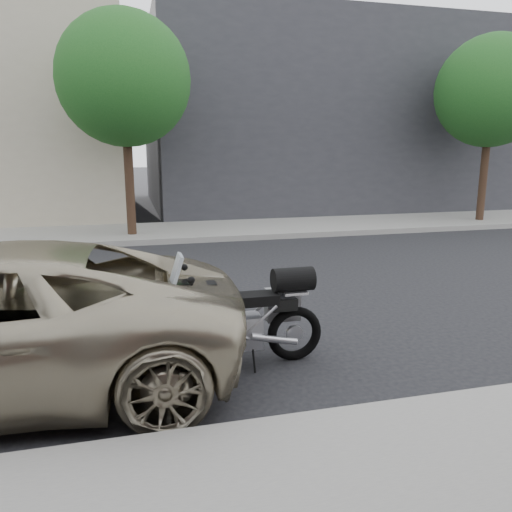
# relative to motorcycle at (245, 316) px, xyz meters

# --- Properties ---
(ground) EXTENTS (120.00, 120.00, 0.00)m
(ground) POSITION_rel_motorcycle_xyz_m (-0.88, -2.58, -0.58)
(ground) COLOR black
(ground) RESTS_ON ground
(far_sidewalk) EXTENTS (44.00, 3.00, 0.15)m
(far_sidewalk) POSITION_rel_motorcycle_xyz_m (-0.88, -9.08, -0.50)
(far_sidewalk) COLOR gray
(far_sidewalk) RESTS_ON ground
(far_building_dark) EXTENTS (16.00, 11.00, 7.00)m
(far_building_dark) POSITION_rel_motorcycle_xyz_m (-7.88, -16.07, 2.92)
(far_building_dark) COLOR #2C2C32
(far_building_dark) RESTS_ON ground
(street_tree_left) EXTENTS (3.40, 3.40, 5.70)m
(street_tree_left) POSITION_rel_motorcycle_xyz_m (-9.88, -8.58, 3.56)
(street_tree_left) COLOR #372419
(street_tree_left) RESTS_ON far_sidewalk
(street_tree_mid) EXTENTS (3.40, 3.40, 5.70)m
(street_tree_mid) POSITION_rel_motorcycle_xyz_m (1.12, -8.58, 3.56)
(street_tree_mid) COLOR #372419
(street_tree_mid) RESTS_ON far_sidewalk
(motorcycle) EXTENTS (2.11, 0.68, 1.34)m
(motorcycle) POSITION_rel_motorcycle_xyz_m (0.00, 0.00, 0.00)
(motorcycle) COLOR black
(motorcycle) RESTS_ON ground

